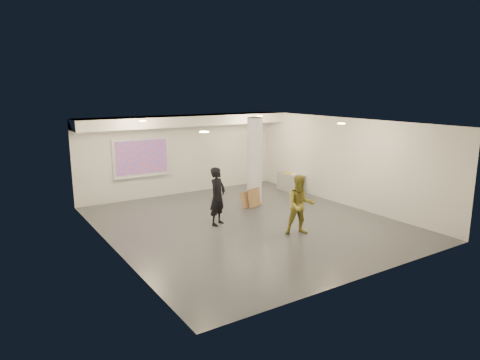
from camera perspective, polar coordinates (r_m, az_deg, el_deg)
floor at (r=12.90m, az=0.97°, el=-5.75°), size 8.00×9.00×0.01m
ceiling at (r=12.31m, az=1.02°, el=7.66°), size 8.00×9.00×0.01m
wall_back at (r=16.40m, az=-7.79°, el=3.39°), size 8.00×0.01×3.00m
wall_front at (r=9.23m, az=16.73°, el=-3.86°), size 8.00×0.01×3.00m
wall_left at (r=10.87m, az=-16.84°, el=-1.48°), size 0.01×9.00×3.00m
wall_right at (r=15.08m, az=13.75°, el=2.39°), size 0.01×9.00×3.00m
soffit_band at (r=15.75m, az=-7.07°, el=7.89°), size 8.00×1.10×0.36m
downlight_nw at (r=13.56m, az=-12.84°, el=7.68°), size 0.22×0.22×0.02m
downlight_ne at (r=15.61m, az=2.65°, el=8.52°), size 0.22×0.22×0.02m
downlight_sw at (r=9.90m, az=-4.80°, el=6.41°), size 0.22×0.22×0.02m
downlight_se at (r=12.57m, az=13.34°, el=7.34°), size 0.22×0.22×0.02m
column at (r=14.81m, az=1.95°, el=2.56°), size 0.52×0.52×3.00m
projection_screen at (r=15.75m, az=-13.00°, el=2.93°), size 2.10×0.13×1.42m
credenza at (r=16.88m, az=6.82°, el=-0.34°), size 0.55×1.20×0.68m
papers_stack at (r=16.82m, az=7.05°, el=0.84°), size 0.26×0.33×0.02m
postit_pad at (r=16.86m, az=6.51°, el=0.89°), size 0.32×0.38×0.03m
cardboard_back at (r=14.56m, az=1.89°, el=-2.36°), size 0.60×0.31×0.64m
cardboard_front at (r=14.49m, az=0.96°, el=-2.64°), size 0.53×0.31×0.53m
woman at (r=12.55m, az=-3.01°, el=-2.19°), size 0.75×0.67×1.72m
man at (r=11.86m, az=8.04°, el=-3.32°), size 1.00×0.92×1.65m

